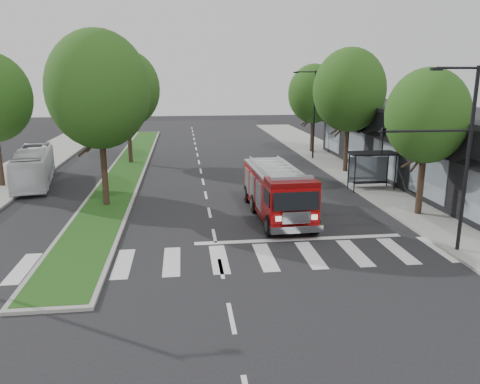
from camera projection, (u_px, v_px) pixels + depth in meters
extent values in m
plane|color=black|center=(214.00, 236.00, 22.79)|extent=(140.00, 140.00, 0.00)
cube|color=gray|center=(377.00, 182.00, 33.88)|extent=(5.00, 80.00, 0.15)
cube|color=gray|center=(129.00, 167.00, 39.40)|extent=(3.00, 50.00, 0.14)
cube|color=#134515|center=(129.00, 166.00, 39.38)|extent=(2.60, 49.50, 0.02)
cube|color=black|center=(439.00, 148.00, 33.82)|extent=(8.00, 30.00, 5.00)
cylinder|color=black|center=(355.00, 175.00, 30.77)|extent=(0.08, 0.08, 2.50)
cylinder|color=black|center=(395.00, 174.00, 31.10)|extent=(0.08, 0.08, 2.50)
cylinder|color=black|center=(348.00, 171.00, 31.93)|extent=(0.08, 0.08, 2.50)
cylinder|color=black|center=(388.00, 170.00, 32.26)|extent=(0.08, 0.08, 2.50)
cube|color=black|center=(373.00, 153.00, 31.20)|extent=(3.20, 1.60, 0.12)
cube|color=#8C99A5|center=(368.00, 170.00, 32.18)|extent=(2.80, 0.04, 1.80)
cube|color=black|center=(371.00, 182.00, 31.69)|extent=(2.40, 0.40, 0.08)
cylinder|color=black|center=(421.00, 183.00, 25.62)|extent=(0.36, 0.36, 3.74)
ellipsoid|color=black|center=(427.00, 116.00, 24.74)|extent=(4.40, 4.40, 5.06)
cylinder|color=black|center=(346.00, 145.00, 37.10)|extent=(0.36, 0.36, 4.40)
ellipsoid|color=black|center=(349.00, 90.00, 36.05)|extent=(5.60, 5.60, 6.44)
cylinder|color=black|center=(312.00, 133.00, 46.78)|extent=(0.36, 0.36, 3.96)
ellipsoid|color=black|center=(314.00, 94.00, 45.84)|extent=(5.00, 5.00, 5.75)
cylinder|color=black|center=(104.00, 169.00, 27.30)|extent=(0.36, 0.36, 4.62)
ellipsoid|color=black|center=(99.00, 90.00, 26.20)|extent=(5.80, 5.80, 6.67)
cylinder|color=black|center=(130.00, 139.00, 40.80)|extent=(0.36, 0.36, 4.40)
ellipsoid|color=black|center=(127.00, 89.00, 39.76)|extent=(5.60, 5.60, 6.44)
cylinder|color=black|center=(467.00, 164.00, 19.69)|extent=(0.16, 0.16, 8.00)
cylinder|color=black|center=(458.00, 68.00, 18.64)|extent=(1.80, 0.10, 0.10)
cube|color=black|center=(436.00, 69.00, 18.54)|extent=(0.45, 0.20, 0.12)
cylinder|color=black|center=(426.00, 131.00, 19.12)|extent=(4.00, 0.10, 0.10)
imported|color=black|center=(383.00, 141.00, 19.00)|extent=(0.18, 0.22, 1.10)
cylinder|color=black|center=(314.00, 116.00, 42.32)|extent=(0.16, 0.16, 8.00)
cylinder|color=black|center=(306.00, 72.00, 41.26)|extent=(1.80, 0.10, 0.10)
cube|color=black|center=(296.00, 72.00, 41.17)|extent=(0.45, 0.20, 0.12)
cube|color=#5F0505|center=(277.00, 207.00, 25.96)|extent=(2.66, 8.19, 0.24)
cube|color=#920709|center=(274.00, 186.00, 26.46)|extent=(2.60, 6.26, 1.93)
cube|color=#920709|center=(291.00, 204.00, 22.84)|extent=(2.47, 1.81, 2.03)
cube|color=#B2B2B7|center=(274.00, 169.00, 26.21)|extent=(2.60, 6.26, 0.12)
cylinder|color=#B2B2B7|center=(259.00, 166.00, 26.04)|extent=(0.27, 5.80, 0.10)
cylinder|color=#B2B2B7|center=(289.00, 165.00, 26.29)|extent=(0.27, 5.80, 0.10)
cube|color=silver|center=(297.00, 229.00, 22.00)|extent=(2.52, 0.41, 0.34)
cube|color=#8C99A5|center=(292.00, 178.00, 22.53)|extent=(2.14, 0.40, 0.17)
cylinder|color=black|center=(270.00, 226.00, 22.64)|extent=(0.37, 1.07, 1.06)
cylinder|color=black|center=(314.00, 224.00, 22.96)|extent=(0.37, 1.07, 1.06)
cylinder|color=black|center=(255.00, 204.00, 26.53)|extent=(0.37, 1.07, 1.06)
cylinder|color=black|center=(293.00, 202.00, 26.86)|extent=(0.37, 1.07, 1.06)
cylinder|color=black|center=(248.00, 194.00, 28.76)|extent=(0.37, 1.07, 1.06)
cylinder|color=black|center=(283.00, 192.00, 29.08)|extent=(0.37, 1.07, 1.06)
imported|color=silver|center=(34.00, 167.00, 33.29)|extent=(3.85, 9.44, 2.56)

